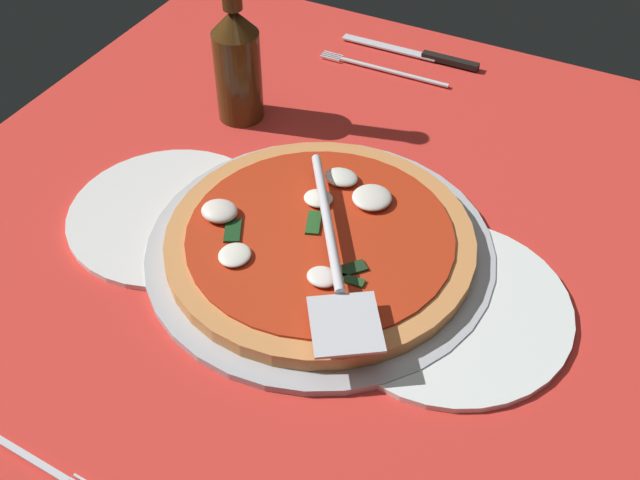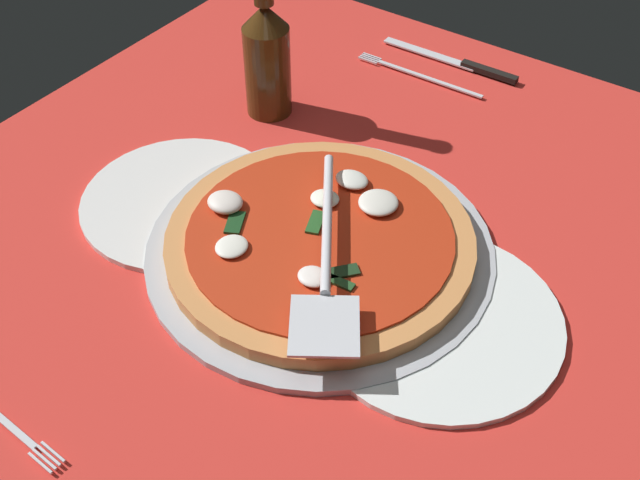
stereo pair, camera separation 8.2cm
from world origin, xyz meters
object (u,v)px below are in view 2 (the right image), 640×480
at_px(dinner_plate_right, 437,320).
at_px(beer_bottle, 267,54).
at_px(pizza, 319,239).
at_px(pizza_server, 326,259).
at_px(place_setting_far, 441,71).
at_px(dinner_plate_left, 182,202).

relative_size(dinner_plate_right, beer_bottle, 1.04).
xyz_separation_m(dinner_plate_right, pizza, (-0.15, 0.01, 0.02)).
relative_size(pizza_server, place_setting_far, 1.18).
distance_m(pizza, beer_bottle, 0.28).
distance_m(dinner_plate_right, beer_bottle, 0.41).
bearing_deg(dinner_plate_right, pizza_server, -166.01).
relative_size(pizza, pizza_server, 1.30).
bearing_deg(dinner_plate_left, pizza_server, -4.63).
xyz_separation_m(dinner_plate_left, beer_bottle, (-0.03, 0.20, 0.08)).
relative_size(dinner_plate_right, pizza_server, 0.98).
height_order(place_setting_far, beer_bottle, beer_bottle).
bearing_deg(dinner_plate_left, dinner_plate_right, 1.93).
height_order(dinner_plate_right, beer_bottle, beer_bottle).
height_order(pizza, pizza_server, pizza_server).
xyz_separation_m(place_setting_far, beer_bottle, (-0.14, -0.21, 0.08)).
height_order(pizza_server, place_setting_far, pizza_server).
bearing_deg(pizza, place_setting_far, 99.50).
distance_m(dinner_plate_left, pizza, 0.18).
relative_size(dinner_plate_left, pizza_server, 0.91).
relative_size(dinner_plate_left, beer_bottle, 0.97).
height_order(dinner_plate_right, pizza, pizza).
bearing_deg(dinner_plate_right, pizza, 174.72).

